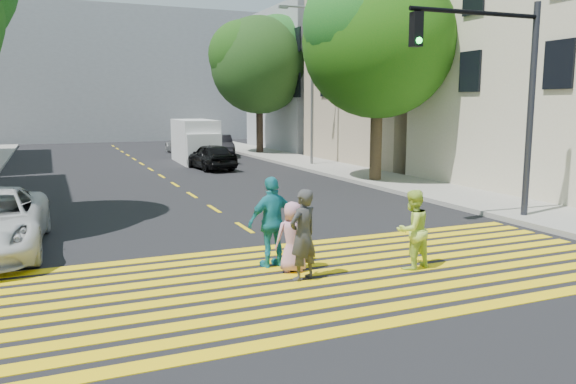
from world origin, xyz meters
TOP-DOWN VIEW (x-y plane):
  - ground at (0.00, 0.00)m, footprint 120.00×120.00m
  - sidewalk_right at (8.50, 15.00)m, footprint 3.00×60.00m
  - crosswalk at (0.00, 1.28)m, footprint 13.40×5.30m
  - lane_line at (0.00, 22.50)m, footprint 0.12×34.40m
  - building_right_tan at (15.00, 19.00)m, footprint 10.00×10.00m
  - building_right_grey at (15.00, 30.00)m, footprint 10.00×10.00m
  - backdrop_block at (0.00, 48.00)m, footprint 30.00×8.00m
  - tree_right_near at (8.00, 12.23)m, footprint 6.98×6.37m
  - tree_right_far at (8.32, 27.21)m, footprint 7.77×7.38m
  - pedestrian_man at (-0.43, 1.26)m, footprint 0.74×0.62m
  - pedestrian_woman at (1.87, 1.07)m, footprint 0.88×0.75m
  - pedestrian_child at (-0.40, 1.82)m, footprint 0.74×0.54m
  - pedestrian_extra at (-0.63, 2.30)m, footprint 1.13×0.58m
  - dark_car_near at (2.86, 19.75)m, footprint 1.95×4.07m
  - silver_car at (3.64, 29.93)m, footprint 1.83×4.28m
  - dark_car_parked at (5.39, 26.88)m, footprint 2.10×4.32m
  - white_van at (2.97, 23.40)m, footprint 2.16×5.24m
  - traffic_signal at (6.60, 3.89)m, footprint 4.11×0.38m
  - street_lamp at (8.01, 19.03)m, footprint 1.90×0.34m

SIDE VIEW (x-z plane):
  - ground at x=0.00m, z-range 0.00..0.00m
  - lane_line at x=0.00m, z-range 0.00..0.01m
  - crosswalk at x=0.00m, z-range 0.00..0.01m
  - sidewalk_right at x=8.50m, z-range 0.00..0.15m
  - silver_car at x=3.64m, z-range 0.00..1.23m
  - dark_car_near at x=2.86m, z-range 0.00..1.34m
  - dark_car_parked at x=5.39m, z-range 0.00..1.36m
  - pedestrian_child at x=-0.40m, z-range 0.00..1.40m
  - pedestrian_woman at x=1.87m, z-range 0.00..1.60m
  - pedestrian_man at x=-0.43m, z-range 0.00..1.73m
  - pedestrian_extra at x=-0.63m, z-range 0.00..1.85m
  - white_van at x=2.97m, z-range -0.06..2.37m
  - traffic_signal at x=6.60m, z-range 0.89..6.91m
  - street_lamp at x=8.01m, z-range 0.62..9.02m
  - building_right_tan at x=15.00m, z-range 0.00..10.00m
  - building_right_grey at x=15.00m, z-range 0.00..10.00m
  - backdrop_block at x=0.00m, z-range 0.00..12.00m
  - tree_right_near at x=8.00m, z-range 1.61..10.72m
  - tree_right_far at x=8.32m, z-range 1.60..10.75m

